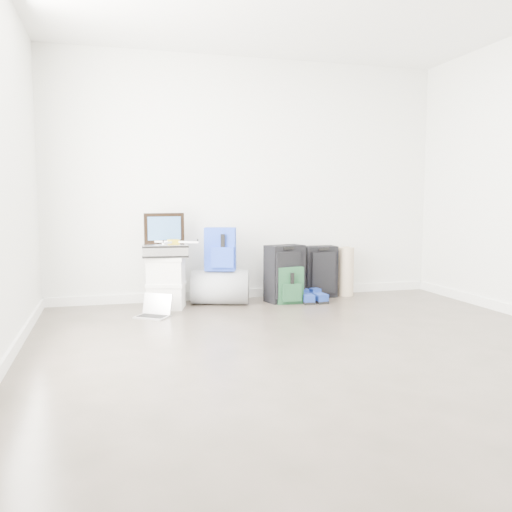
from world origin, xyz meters
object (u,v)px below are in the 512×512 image
object	(u,v)px
carry_on	(320,272)
laptop	(154,311)
duffel_bag	(220,287)
briefcase	(166,250)
boxes_stack	(166,282)
large_suitcase	(285,274)

from	to	relation	value
carry_on	laptop	size ratio (longest dim) A/B	1.58
duffel_bag	laptop	distance (m)	0.88
laptop	carry_on	bearing A→B (deg)	51.67
briefcase	duffel_bag	xyz separation A→B (m)	(0.59, 0.07, -0.42)
duffel_bag	laptop	size ratio (longest dim) A/B	1.62
boxes_stack	laptop	bearing A→B (deg)	-95.96
boxes_stack	duffel_bag	xyz separation A→B (m)	(0.59, 0.07, -0.08)
duffel_bag	large_suitcase	bearing A→B (deg)	13.91
briefcase	duffel_bag	distance (m)	0.72
duffel_bag	briefcase	bearing A→B (deg)	-155.68
duffel_bag	large_suitcase	size ratio (longest dim) A/B	0.96
boxes_stack	duffel_bag	bearing A→B (deg)	23.10
large_suitcase	duffel_bag	bearing A→B (deg)	160.90
duffel_bag	large_suitcase	world-z (taller)	large_suitcase
boxes_stack	briefcase	world-z (taller)	briefcase
briefcase	large_suitcase	world-z (taller)	briefcase
laptop	large_suitcase	bearing A→B (deg)	50.68
duffel_bag	boxes_stack	bearing A→B (deg)	-155.68
boxes_stack	laptop	xyz separation A→B (m)	(-0.16, -0.38, -0.22)
briefcase	laptop	world-z (taller)	briefcase
large_suitcase	laptop	size ratio (longest dim) A/B	1.68
laptop	boxes_stack	bearing A→B (deg)	102.87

